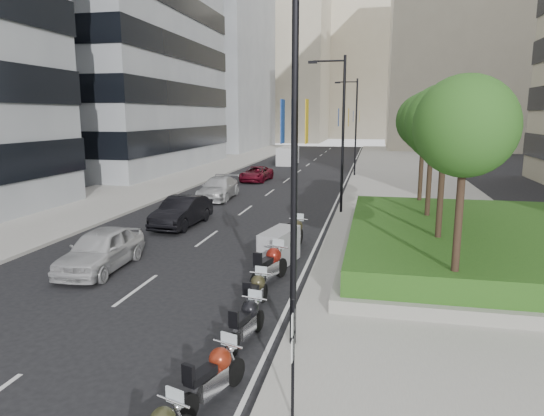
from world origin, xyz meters
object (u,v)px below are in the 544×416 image
(motorcycle_4, at_px, (270,266))
(car_b, at_px, (182,212))
(motorcycle_3, at_px, (256,293))
(motorcycle_2, at_px, (247,322))
(car_c, at_px, (218,188))
(motorcycle_6, at_px, (295,234))
(car_a, at_px, (101,249))
(car_d, at_px, (256,174))
(motorcycle_5, at_px, (279,247))
(lamp_post_0, at_px, (288,145))
(delivery_van, at_px, (287,156))
(motorcycle_1, at_px, (213,376))
(parking_sign, at_px, (293,353))
(lamp_post_2, at_px, (354,122))
(lamp_post_1, at_px, (340,127))

(motorcycle_4, xyz_separation_m, car_b, (-6.39, 7.70, 0.11))
(motorcycle_3, xyz_separation_m, car_b, (-6.46, 10.05, 0.22))
(motorcycle_2, height_order, motorcycle_3, motorcycle_2)
(motorcycle_3, distance_m, car_c, 19.82)
(motorcycle_2, distance_m, motorcycle_4, 4.41)
(motorcycle_6, distance_m, car_a, 7.99)
(motorcycle_2, relative_size, car_d, 0.45)
(motorcycle_2, bearing_deg, motorcycle_5, 14.23)
(motorcycle_4, bearing_deg, car_a, 103.82)
(motorcycle_2, bearing_deg, lamp_post_0, -84.22)
(car_c, height_order, delivery_van, delivery_van)
(motorcycle_5, distance_m, car_d, 24.24)
(car_d, xyz_separation_m, delivery_van, (0.16, 14.63, 0.31))
(car_c, relative_size, delivery_van, 1.05)
(motorcycle_4, xyz_separation_m, delivery_van, (-6.62, 40.21, 0.29))
(motorcycle_2, bearing_deg, motorcycle_3, 17.79)
(motorcycle_5, relative_size, delivery_van, 0.49)
(car_c, bearing_deg, motorcycle_1, -74.57)
(motorcycle_1, height_order, car_a, car_a)
(motorcycle_3, bearing_deg, parking_sign, -153.31)
(lamp_post_2, relative_size, car_b, 1.92)
(lamp_post_2, relative_size, car_a, 1.97)
(lamp_post_2, distance_m, motorcycle_5, 28.62)
(motorcycle_5, height_order, car_a, car_a)
(motorcycle_5, height_order, car_b, car_b)
(motorcycle_2, relative_size, motorcycle_4, 0.87)
(lamp_post_1, distance_m, parking_sign, 20.33)
(lamp_post_0, distance_m, motorcycle_6, 10.21)
(motorcycle_3, xyz_separation_m, car_d, (-6.85, 27.93, 0.09))
(lamp_post_1, height_order, motorcycle_2, lamp_post_1)
(lamp_post_1, distance_m, car_b, 10.11)
(lamp_post_2, bearing_deg, car_c, -120.67)
(motorcycle_2, bearing_deg, car_c, 30.28)
(motorcycle_3, relative_size, car_a, 0.45)
(lamp_post_2, distance_m, delivery_van, 13.23)
(lamp_post_0, height_order, motorcycle_4, lamp_post_0)
(lamp_post_2, bearing_deg, motorcycle_2, -91.73)
(car_d, bearing_deg, motorcycle_3, -73.37)
(lamp_post_1, bearing_deg, motorcycle_3, -95.10)
(motorcycle_3, height_order, motorcycle_4, motorcycle_4)
(motorcycle_1, distance_m, motorcycle_2, 2.69)
(car_d, bearing_deg, lamp_post_1, -55.11)
(lamp_post_1, relative_size, motorcycle_6, 3.65)
(motorcycle_4, height_order, motorcycle_5, motorcycle_5)
(motorcycle_6, xyz_separation_m, car_c, (-7.26, 11.48, 0.09))
(motorcycle_6, bearing_deg, lamp_post_0, -166.56)
(lamp_post_2, height_order, motorcycle_1, lamp_post_2)
(car_a, bearing_deg, car_b, 85.86)
(car_a, xyz_separation_m, delivery_van, (-0.05, 39.94, 0.17))
(motorcycle_4, relative_size, car_b, 0.52)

